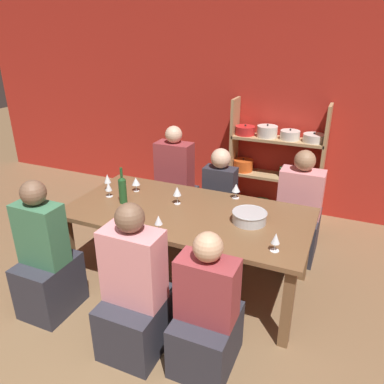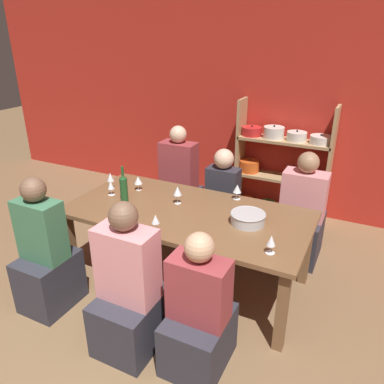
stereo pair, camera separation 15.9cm
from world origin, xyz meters
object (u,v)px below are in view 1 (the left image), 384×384
object	(u,v)px
person_near_a	(136,299)
wine_bottle_green	(123,189)
dining_table	(188,219)
shelf_unit	(274,165)
wine_glass_empty_a	(236,188)
wine_glass_red_c	(109,187)
wine_glass_red_a	(107,179)
person_near_b	(207,319)
wine_glass_red_d	(177,192)
wine_glass_red_b	(276,239)
person_far_a	(298,218)
wine_glass_white_a	(158,221)
person_far_c	(219,209)
wine_glass_empty_b	(136,181)
person_far_b	(175,192)
person_near_c	(47,265)
mixing_bowl	(249,217)

from	to	relation	value
person_near_a	wine_bottle_green	bearing A→B (deg)	126.69
dining_table	shelf_unit	bearing A→B (deg)	77.43
shelf_unit	wine_glass_empty_a	world-z (taller)	shelf_unit
wine_glass_empty_a	wine_glass_red_c	bearing A→B (deg)	-158.13
wine_glass_red_a	person_near_b	xyz separation A→B (m)	(1.48, -0.98, -0.48)
dining_table	wine_glass_red_d	distance (m)	0.28
dining_table	wine_glass_red_b	world-z (taller)	wine_glass_red_b
wine_bottle_green	person_far_a	distance (m)	1.86
wine_glass_white_a	person_far_c	distance (m)	1.35
wine_glass_red_b	person_far_c	world-z (taller)	person_far_c
wine_glass_red_b	person_near_b	size ratio (longest dim) A/B	0.14
wine_glass_red_b	person_far_c	xyz separation A→B (m)	(-0.84, 1.14, -0.42)
wine_glass_empty_b	person_far_c	size ratio (longest dim) A/B	0.13
shelf_unit	wine_bottle_green	size ratio (longest dim) A/B	4.19
person_far_b	wine_glass_red_d	bearing A→B (deg)	117.79
dining_table	wine_glass_empty_b	xyz separation A→B (m)	(-0.67, 0.21, 0.18)
wine_glass_red_a	wine_glass_red_d	distance (m)	0.80
person_far_c	person_near_a	bearing A→B (deg)	88.68
wine_glass_white_a	wine_glass_red_c	world-z (taller)	wine_glass_white_a
dining_table	person_near_c	distance (m)	1.27
wine_glass_empty_b	wine_glass_red_c	xyz separation A→B (m)	(-0.17, -0.22, -0.00)
mixing_bowl	dining_table	bearing A→B (deg)	-178.18
person_near_b	person_near_c	bearing A→B (deg)	-179.95
wine_glass_white_a	wine_glass_red_c	bearing A→B (deg)	150.16
wine_bottle_green	wine_glass_red_b	bearing A→B (deg)	-10.23
wine_glass_empty_b	person_near_c	bearing A→B (deg)	-102.93
shelf_unit	wine_bottle_green	distance (m)	2.17
person_far_b	person_near_b	bearing A→B (deg)	122.06
wine_glass_red_d	person_far_c	distance (m)	0.84
wine_glass_empty_b	wine_glass_white_a	bearing A→B (deg)	-47.46
wine_glass_red_a	person_near_a	xyz separation A→B (m)	(0.94, -1.04, -0.43)
wine_glass_white_a	wine_glass_red_b	bearing A→B (deg)	7.78
mixing_bowl	person_far_a	world-z (taller)	person_far_a
wine_glass_empty_a	person_near_c	world-z (taller)	person_near_c
wine_glass_empty_b	person_near_c	size ratio (longest dim) A/B	0.12
wine_glass_red_a	person_near_a	distance (m)	1.46
wine_glass_empty_a	person_near_b	bearing A→B (deg)	-80.62
wine_glass_empty_b	person_far_c	distance (m)	1.01
dining_table	wine_glass_red_b	bearing A→B (deg)	-21.81
wine_glass_red_b	mixing_bowl	bearing A→B (deg)	129.15
person_far_a	person_far_b	distance (m)	1.46
shelf_unit	dining_table	distance (m)	1.86
wine_glass_white_a	wine_glass_red_c	size ratio (longest dim) A/B	1.10
mixing_bowl	person_far_b	xyz separation A→B (m)	(-1.16, 0.90, -0.34)
shelf_unit	wine_glass_white_a	bearing A→B (deg)	-101.05
wine_glass_red_a	person_far_a	xyz separation A→B (m)	(1.82, 0.78, -0.44)
wine_glass_red_b	wine_glass_red_d	distance (m)	1.12
person_far_c	person_far_a	bearing A→B (deg)	-172.78
person_near_c	wine_glass_red_b	bearing A→B (deg)	15.93
person_far_b	person_near_c	size ratio (longest dim) A/B	1.05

